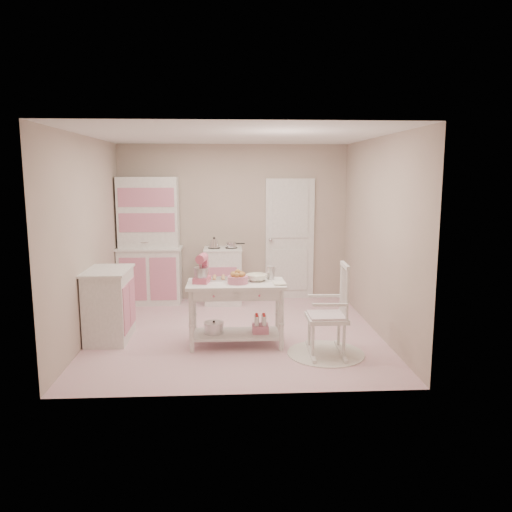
{
  "coord_description": "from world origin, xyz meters",
  "views": [
    {
      "loc": [
        -0.09,
        -6.47,
        2.13
      ],
      "look_at": [
        0.27,
        0.03,
        1.04
      ],
      "focal_mm": 35.0,
      "sensor_mm": 36.0,
      "label": 1
    }
  ],
  "objects_px": {
    "base_cabinet": "(109,305)",
    "bread_basket": "(238,280)",
    "stove": "(223,275)",
    "stand_mixer": "(202,269)",
    "rocking_chair": "(327,309)",
    "work_table": "(236,314)",
    "hutch": "(149,241)"
  },
  "relations": [
    {
      "from": "stove",
      "to": "base_cabinet",
      "type": "xyz_separation_m",
      "value": [
        -1.45,
        -1.77,
        0.0
      ]
    },
    {
      "from": "work_table",
      "to": "hutch",
      "type": "bearing_deg",
      "value": 122.92
    },
    {
      "from": "bread_basket",
      "to": "work_table",
      "type": "bearing_deg",
      "value": 111.8
    },
    {
      "from": "stove",
      "to": "rocking_chair",
      "type": "relative_size",
      "value": 0.84
    },
    {
      "from": "stove",
      "to": "stand_mixer",
      "type": "height_order",
      "value": "stand_mixer"
    },
    {
      "from": "base_cabinet",
      "to": "rocking_chair",
      "type": "height_order",
      "value": "rocking_chair"
    },
    {
      "from": "base_cabinet",
      "to": "stand_mixer",
      "type": "distance_m",
      "value": 1.34
    },
    {
      "from": "stand_mixer",
      "to": "bread_basket",
      "type": "xyz_separation_m",
      "value": [
        0.44,
        -0.07,
        -0.12
      ]
    },
    {
      "from": "stove",
      "to": "base_cabinet",
      "type": "relative_size",
      "value": 1.0
    },
    {
      "from": "base_cabinet",
      "to": "hutch",
      "type": "bearing_deg",
      "value": 82.28
    },
    {
      "from": "work_table",
      "to": "bread_basket",
      "type": "bearing_deg",
      "value": -68.2
    },
    {
      "from": "work_table",
      "to": "stand_mixer",
      "type": "relative_size",
      "value": 3.53
    },
    {
      "from": "base_cabinet",
      "to": "stand_mixer",
      "type": "height_order",
      "value": "stand_mixer"
    },
    {
      "from": "stove",
      "to": "rocking_chair",
      "type": "xyz_separation_m",
      "value": [
        1.24,
        -2.47,
        0.09
      ]
    },
    {
      "from": "base_cabinet",
      "to": "work_table",
      "type": "relative_size",
      "value": 0.77
    },
    {
      "from": "base_cabinet",
      "to": "bread_basket",
      "type": "distance_m",
      "value": 1.73
    },
    {
      "from": "hutch",
      "to": "bread_basket",
      "type": "bearing_deg",
      "value": -57.31
    },
    {
      "from": "base_cabinet",
      "to": "bread_basket",
      "type": "bearing_deg",
      "value": -12.34
    },
    {
      "from": "hutch",
      "to": "bread_basket",
      "type": "distance_m",
      "value": 2.6
    },
    {
      "from": "rocking_chair",
      "to": "stand_mixer",
      "type": "height_order",
      "value": "stand_mixer"
    },
    {
      "from": "stove",
      "to": "base_cabinet",
      "type": "height_order",
      "value": "same"
    },
    {
      "from": "hutch",
      "to": "stand_mixer",
      "type": "height_order",
      "value": "hutch"
    },
    {
      "from": "base_cabinet",
      "to": "stand_mixer",
      "type": "bearing_deg",
      "value": -13.53
    },
    {
      "from": "work_table",
      "to": "bread_basket",
      "type": "relative_size",
      "value": 4.8
    },
    {
      "from": "stand_mixer",
      "to": "bread_basket",
      "type": "relative_size",
      "value": 1.36
    },
    {
      "from": "rocking_chair",
      "to": "stand_mixer",
      "type": "xyz_separation_m",
      "value": [
        -1.48,
        0.4,
        0.42
      ]
    },
    {
      "from": "rocking_chair",
      "to": "work_table",
      "type": "height_order",
      "value": "rocking_chair"
    },
    {
      "from": "hutch",
      "to": "work_table",
      "type": "relative_size",
      "value": 1.73
    },
    {
      "from": "work_table",
      "to": "stand_mixer",
      "type": "xyz_separation_m",
      "value": [
        -0.42,
        0.02,
        0.57
      ]
    },
    {
      "from": "base_cabinet",
      "to": "rocking_chair",
      "type": "bearing_deg",
      "value": -14.51
    },
    {
      "from": "stove",
      "to": "rocking_chair",
      "type": "distance_m",
      "value": 2.76
    },
    {
      "from": "rocking_chair",
      "to": "work_table",
      "type": "distance_m",
      "value": 1.14
    }
  ]
}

